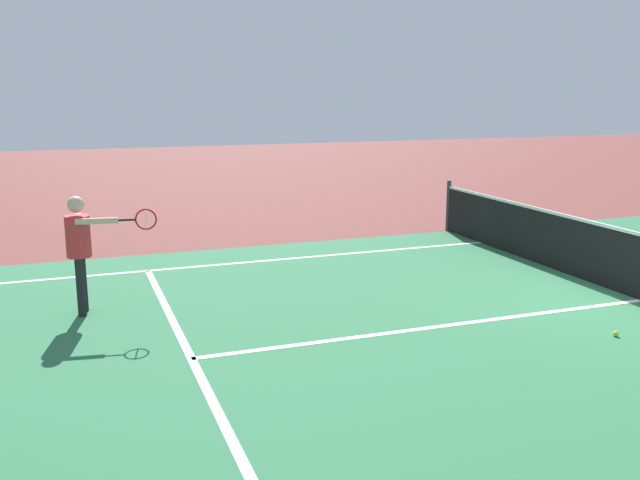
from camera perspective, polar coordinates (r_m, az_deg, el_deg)
line_sideline_left at (r=11.94m, az=-11.72°, el=-2.29°), size 0.10×11.89×0.01m
line_service_near at (r=8.00m, az=-10.47°, el=-9.52°), size 8.22×0.10×0.01m
line_center_service at (r=9.04m, az=10.08°, el=-6.92°), size 0.10×6.40×0.01m
player_near at (r=9.66m, az=-18.97°, el=-0.14°), size 0.63×1.15×1.59m
tennis_ball_near_net at (r=9.27m, az=23.02°, el=-7.07°), size 0.07×0.07×0.07m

